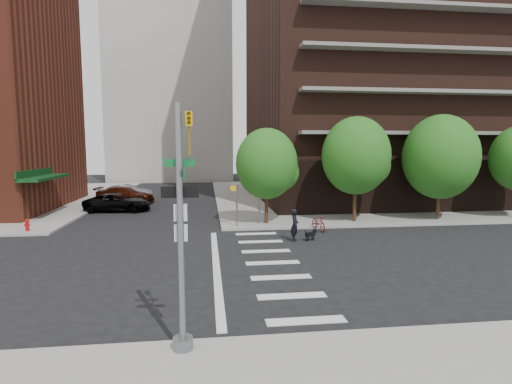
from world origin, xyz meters
name	(u,v)px	position (x,y,z in m)	size (l,w,h in m)	color
ground	(205,265)	(0.00, 0.00, 0.00)	(120.00, 120.00, 0.00)	black
sidewalk_ne	(397,194)	(20.50, 23.50, 0.07)	(39.00, 33.00, 0.15)	gray
crosswalk	(255,263)	(2.21, 0.00, 0.01)	(3.85, 13.00, 0.01)	silver
tree_a	(267,164)	(4.00, 8.50, 4.04)	(4.00, 4.00, 5.90)	#301E11
tree_b	(356,156)	(10.00, 8.50, 4.54)	(4.50, 4.50, 6.65)	#301E11
tree_c	(440,157)	(16.00, 8.50, 4.45)	(5.00, 5.00, 6.80)	#301E11
traffic_signal	(182,248)	(-0.47, -7.49, 2.70)	(0.90, 0.75, 6.00)	slate
pedestrian_signal	(242,199)	(2.32, 7.92, 1.85)	(2.18, 0.67, 2.60)	slate
fire_hydrant	(27,224)	(-10.50, 7.80, 0.55)	(0.24, 0.24, 0.73)	#A50C0C
parked_car_black	(118,202)	(-6.90, 15.62, 0.72)	(5.17, 2.39, 1.44)	black
parked_car_maroon	(125,195)	(-7.26, 20.33, 0.76)	(5.20, 2.12, 1.51)	#3D1409
parked_car_silver	(127,192)	(-7.51, 22.31, 0.77)	(4.67, 1.63, 1.54)	#ACAEB5
scooter	(319,223)	(6.96, 6.50, 0.48)	(0.64, 1.84, 0.96)	maroon
dog_walker	(295,225)	(4.87, 3.94, 0.89)	(0.42, 0.65, 1.77)	black
dog	(311,234)	(5.78, 3.94, 0.36)	(0.67, 0.41, 0.57)	black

